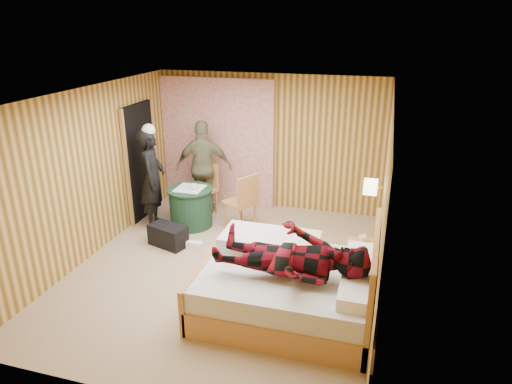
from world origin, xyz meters
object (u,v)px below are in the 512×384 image
(man_at_table, at_px, (204,167))
(man_on_bed, at_px, (292,246))
(wall_lamp, at_px, (371,187))
(duffel_bag, at_px, (168,236))
(nightstand, at_px, (360,263))
(woman_standing, at_px, (153,179))
(chair_near, at_px, (243,199))
(chair_far, at_px, (206,185))
(bed, at_px, (292,286))
(round_table, at_px, (191,207))

(man_at_table, height_order, man_on_bed, man_on_bed)
(wall_lamp, relative_size, man_on_bed, 0.15)
(duffel_bag, relative_size, man_at_table, 0.35)
(man_at_table, bearing_deg, man_on_bed, 113.46)
(nightstand, xyz_separation_m, woman_standing, (-3.53, 0.85, 0.59))
(chair_near, bearing_deg, chair_far, -92.13)
(nightstand, bearing_deg, man_on_bed, -122.63)
(duffel_bag, xyz_separation_m, man_at_table, (0.05, 1.46, 0.69))
(bed, height_order, woman_standing, woman_standing)
(bed, relative_size, chair_near, 2.12)
(duffel_bag, bearing_deg, round_table, 103.67)
(wall_lamp, xyz_separation_m, man_at_table, (-2.99, 1.44, -0.44))
(woman_standing, distance_m, man_at_table, 1.03)
(nightstand, xyz_separation_m, chair_near, (-2.01, 1.09, 0.31))
(wall_lamp, bearing_deg, woman_standing, 170.60)
(round_table, xyz_separation_m, woman_standing, (-0.59, -0.19, 0.51))
(nightstand, relative_size, chair_near, 0.55)
(bed, distance_m, chair_far, 3.36)
(nightstand, bearing_deg, round_table, 160.56)
(wall_lamp, distance_m, bed, 1.72)
(chair_far, xyz_separation_m, man_on_bed, (2.19, -2.80, 0.47))
(wall_lamp, distance_m, woman_standing, 3.65)
(bed, xyz_separation_m, nightstand, (0.76, 0.91, -0.06))
(nightstand, height_order, round_table, round_table)
(round_table, xyz_separation_m, duffel_bag, (-0.05, -0.81, -0.18))
(wall_lamp, relative_size, chair_near, 0.26)
(bed, bearing_deg, man_at_table, 130.01)
(bed, height_order, duffel_bag, bed)
(woman_standing, bearing_deg, man_on_bed, -141.06)
(chair_far, relative_size, duffel_bag, 1.54)
(chair_far, height_order, man_on_bed, man_on_bed)
(wall_lamp, relative_size, man_at_table, 0.15)
(nightstand, relative_size, woman_standing, 0.32)
(duffel_bag, bearing_deg, woman_standing, 148.27)
(man_at_table, bearing_deg, chair_near, 132.61)
(nightstand, height_order, man_at_table, man_at_table)
(bed, height_order, man_on_bed, man_on_bed)
(man_on_bed, bearing_deg, wall_lamp, 61.08)
(nightstand, xyz_separation_m, man_on_bed, (-0.73, -1.14, 0.73))
(bed, bearing_deg, chair_far, 129.97)
(man_at_table, bearing_deg, wall_lamp, 139.79)
(nightstand, xyz_separation_m, chair_far, (-2.92, 1.66, 0.26))
(chair_far, bearing_deg, duffel_bag, -70.63)
(chair_near, bearing_deg, man_at_table, -92.71)
(round_table, bearing_deg, man_at_table, 90.00)
(bed, distance_m, man_at_table, 3.44)
(nightstand, xyz_separation_m, duffel_bag, (-3.00, 0.23, -0.11))
(woman_standing, bearing_deg, chair_near, -96.89)
(round_table, bearing_deg, chair_near, 2.88)
(wall_lamp, bearing_deg, chair_far, 154.64)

